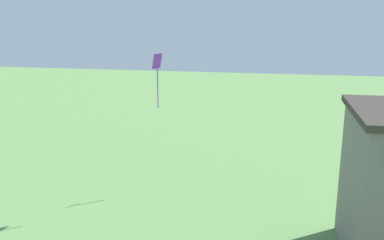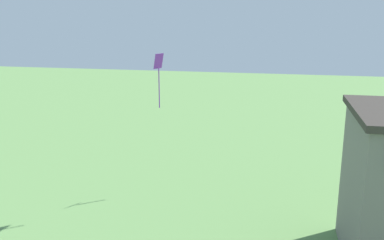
{
  "view_description": "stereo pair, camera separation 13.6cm",
  "coord_description": "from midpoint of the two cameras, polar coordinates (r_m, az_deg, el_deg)",
  "views": [
    {
      "loc": [
        2.55,
        -4.45,
        9.04
      ],
      "look_at": [
        0.0,
        9.05,
        5.53
      ],
      "focal_mm": 40.0,
      "sensor_mm": 36.0,
      "label": 1
    },
    {
      "loc": [
        2.68,
        -4.43,
        9.04
      ],
      "look_at": [
        0.0,
        9.05,
        5.53
      ],
      "focal_mm": 40.0,
      "sensor_mm": 36.0,
      "label": 2
    }
  ],
  "objects": [
    {
      "name": "kite_purple_streamer",
      "position": [
        20.93,
        -4.26,
        6.47
      ],
      "size": [
        0.43,
        0.56,
        2.68
      ],
      "color": "purple"
    }
  ]
}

